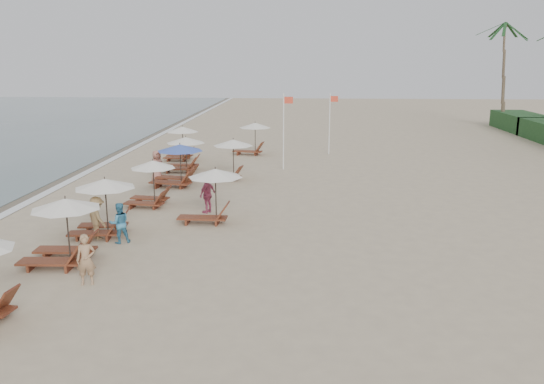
# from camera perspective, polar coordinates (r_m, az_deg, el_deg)

# --- Properties ---
(ground) EXTENTS (160.00, 160.00, 0.00)m
(ground) POSITION_cam_1_polar(r_m,az_deg,el_deg) (18.13, -2.49, -7.74)
(ground) COLOR tan
(ground) RESTS_ON ground
(wet_sand_band) EXTENTS (3.20, 140.00, 0.01)m
(wet_sand_band) POSITION_cam_1_polar(r_m,az_deg,el_deg) (31.09, -23.98, 0.13)
(wet_sand_band) COLOR #6B5E4C
(wet_sand_band) RESTS_ON ground
(foam_line) EXTENTS (0.50, 140.00, 0.02)m
(foam_line) POSITION_cam_1_polar(r_m,az_deg,el_deg) (30.51, -21.81, 0.11)
(foam_line) COLOR white
(foam_line) RESTS_ON ground
(lounger_station_1) EXTENTS (2.62, 2.23, 2.21)m
(lounger_station_1) POSITION_cam_1_polar(r_m,az_deg,el_deg) (19.37, -20.90, -3.90)
(lounger_station_1) COLOR brown
(lounger_station_1) RESTS_ON ground
(lounger_station_2) EXTENTS (2.54, 2.28, 2.21)m
(lounger_station_2) POSITION_cam_1_polar(r_m,az_deg,el_deg) (21.93, -17.14, -1.38)
(lounger_station_2) COLOR brown
(lounger_station_2) RESTS_ON ground
(lounger_station_3) EXTENTS (2.37, 2.06, 2.11)m
(lounger_station_3) POSITION_cam_1_polar(r_m,az_deg,el_deg) (25.88, -12.48, 0.93)
(lounger_station_3) COLOR brown
(lounger_station_3) RESTS_ON ground
(lounger_station_4) EXTENTS (2.87, 2.44, 2.21)m
(lounger_station_4) POSITION_cam_1_polar(r_m,az_deg,el_deg) (29.83, -9.88, 2.69)
(lounger_station_4) COLOR brown
(lounger_station_4) RESTS_ON ground
(lounger_station_5) EXTENTS (2.64, 2.31, 2.06)m
(lounger_station_5) POSITION_cam_1_polar(r_m,az_deg,el_deg) (33.67, -9.20, 3.88)
(lounger_station_5) COLOR brown
(lounger_station_5) RESTS_ON ground
(lounger_station_6) EXTENTS (2.38, 2.14, 2.24)m
(lounger_station_6) POSITION_cam_1_polar(r_m,az_deg,el_deg) (37.43, -9.42, 5.05)
(lounger_station_6) COLOR brown
(lounger_station_6) RESTS_ON ground
(inland_station_0) EXTENTS (2.71, 2.24, 2.22)m
(inland_station_0) POSITION_cam_1_polar(r_m,az_deg,el_deg) (22.70, -6.43, 0.14)
(inland_station_0) COLOR brown
(inland_station_0) RESTS_ON ground
(inland_station_1) EXTENTS (2.56, 2.24, 2.22)m
(inland_station_1) POSITION_cam_1_polar(r_m,az_deg,el_deg) (30.96, -4.31, 4.00)
(inland_station_1) COLOR brown
(inland_station_1) RESTS_ON ground
(inland_station_2) EXTENTS (2.77, 2.24, 2.22)m
(inland_station_2) POSITION_cam_1_polar(r_m,az_deg,el_deg) (39.10, -2.10, 5.80)
(inland_station_2) COLOR brown
(inland_station_2) RESTS_ON ground
(beachgoer_near) EXTENTS (0.63, 0.48, 1.55)m
(beachgoer_near) POSITION_cam_1_polar(r_m,az_deg,el_deg) (17.44, -18.56, -6.61)
(beachgoer_near) COLOR #A27B58
(beachgoer_near) RESTS_ON ground
(beachgoer_mid_a) EXTENTS (0.91, 0.84, 1.51)m
(beachgoer_mid_a) POSITION_cam_1_polar(r_m,az_deg,el_deg) (20.96, -15.41, -3.09)
(beachgoer_mid_a) COLOR teal
(beachgoer_mid_a) RESTS_ON ground
(beachgoer_mid_b) EXTENTS (1.17, 1.14, 1.61)m
(beachgoer_mid_b) POSITION_cam_1_polar(r_m,az_deg,el_deg) (21.70, -17.52, -2.54)
(beachgoer_mid_b) COLOR #9B7D4F
(beachgoer_mid_b) RESTS_ON ground
(beachgoer_far_a) EXTENTS (0.83, 1.04, 1.65)m
(beachgoer_far_a) POSITION_cam_1_polar(r_m,az_deg,el_deg) (24.32, -6.65, -0.25)
(beachgoer_far_a) COLOR #B04668
(beachgoer_far_a) RESTS_ON ground
(beachgoer_far_b) EXTENTS (0.92, 1.00, 1.72)m
(beachgoer_far_b) POSITION_cam_1_polar(r_m,az_deg,el_deg) (31.12, -11.73, 2.65)
(beachgoer_far_b) COLOR #AB6C5C
(beachgoer_far_b) RESTS_ON ground
(flag_pole_near) EXTENTS (0.59, 0.08, 4.59)m
(flag_pole_near) POSITION_cam_1_polar(r_m,az_deg,el_deg) (33.60, 1.25, 6.62)
(flag_pole_near) COLOR silver
(flag_pole_near) RESTS_ON ground
(flag_pole_far) EXTENTS (0.60, 0.08, 4.28)m
(flag_pole_far) POSITION_cam_1_polar(r_m,az_deg,el_deg) (39.30, 5.99, 7.31)
(flag_pole_far) COLOR silver
(flag_pole_far) RESTS_ON ground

